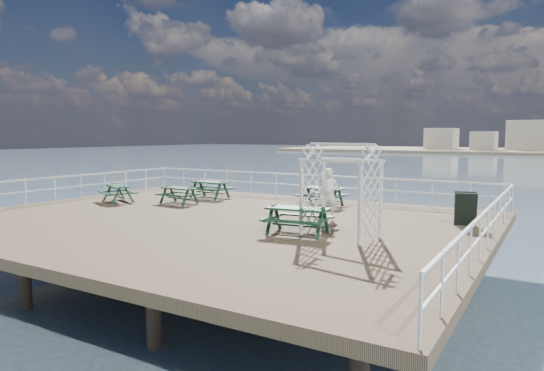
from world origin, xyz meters
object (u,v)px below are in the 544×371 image
(picnic_table_a, at_px, (210,186))
(picnic_table_c, at_px, (321,192))
(picnic_table_e, at_px, (298,215))
(person, at_px, (329,194))
(picnic_table_b, at_px, (179,192))
(picnic_table_d, at_px, (118,190))
(trellis_arbor, at_px, (340,196))

(picnic_table_a, distance_m, picnic_table_c, 5.56)
(picnic_table_e, bearing_deg, picnic_table_c, 100.71)
(picnic_table_c, height_order, person, person)
(picnic_table_a, bearing_deg, picnic_table_e, -32.03)
(picnic_table_b, relative_size, picnic_table_d, 0.82)
(picnic_table_c, relative_size, picnic_table_d, 0.90)
(picnic_table_a, height_order, person, person)
(picnic_table_a, xyz_separation_m, picnic_table_b, (0.02, -2.14, -0.06))
(picnic_table_c, bearing_deg, picnic_table_d, -153.32)
(picnic_table_b, distance_m, trellis_arbor, 9.08)
(person, bearing_deg, picnic_table_a, 146.28)
(picnic_table_b, height_order, picnic_table_e, picnic_table_e)
(trellis_arbor, bearing_deg, picnic_table_a, 161.74)
(picnic_table_a, height_order, picnic_table_b, picnic_table_a)
(trellis_arbor, height_order, person, trellis_arbor)
(picnic_table_d, height_order, picnic_table_e, picnic_table_e)
(picnic_table_d, height_order, trellis_arbor, trellis_arbor)
(picnic_table_a, relative_size, picnic_table_b, 1.10)
(picnic_table_b, bearing_deg, picnic_table_a, 95.00)
(picnic_table_d, bearing_deg, picnic_table_a, 74.48)
(picnic_table_b, distance_m, picnic_table_d, 2.87)
(picnic_table_a, height_order, trellis_arbor, trellis_arbor)
(picnic_table_b, distance_m, picnic_table_c, 6.07)
(picnic_table_e, bearing_deg, picnic_table_b, 149.80)
(trellis_arbor, relative_size, person, 1.51)
(picnic_table_b, relative_size, person, 0.95)
(picnic_table_a, bearing_deg, trellis_arbor, -26.72)
(person, bearing_deg, picnic_table_b, 162.55)
(picnic_table_d, relative_size, picnic_table_e, 1.02)
(picnic_table_c, bearing_deg, picnic_table_b, -151.36)
(picnic_table_a, relative_size, trellis_arbor, 0.69)
(picnic_table_e, height_order, person, person)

